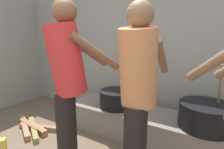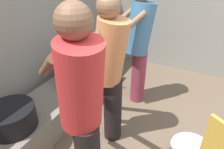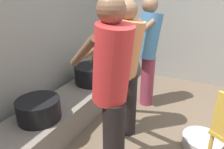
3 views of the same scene
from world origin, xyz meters
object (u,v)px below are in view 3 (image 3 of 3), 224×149
cooking_pot_secondary (39,109)px  metal_mixing_bowl (202,142)px  cooking_pot_main (93,74)px  cook_in_blue_shirt (148,47)px  cook_in_red_shirt (112,85)px  cook_in_orange_shirt (127,64)px

cooking_pot_secondary → metal_mixing_bowl: 1.89m
metal_mixing_bowl → cooking_pot_secondary: bearing=115.0°
cooking_pot_main → cook_in_blue_shirt: cook_in_blue_shirt is taller
cooking_pot_secondary → cook_in_red_shirt: cook_in_red_shirt is taller
cook_in_red_shirt → metal_mixing_bowl: bearing=-44.3°
cooking_pot_main → cook_in_blue_shirt: size_ratio=0.45×
cooking_pot_main → cooking_pot_secondary: size_ratio=1.55×
cooking_pot_secondary → cook_in_orange_shirt: bearing=-49.5°
cooking_pot_secondary → cook_in_red_shirt: bearing=-90.8°
cooking_pot_main → cook_in_blue_shirt: bearing=-67.4°
cooking_pot_secondary → cook_in_blue_shirt: bearing=-28.0°
cook_in_blue_shirt → cook_in_orange_shirt: cook_in_blue_shirt is taller
cook_in_red_shirt → cooking_pot_main: bearing=37.8°
cook_in_red_shirt → cook_in_orange_shirt: (0.66, 0.14, -0.04)m
cooking_pot_secondary → cook_in_orange_shirt: 1.09m
cooking_pot_secondary → metal_mixing_bowl: (0.78, -1.67, -0.41)m
cook_in_red_shirt → cook_in_blue_shirt: bearing=5.1°
cook_in_blue_shirt → metal_mixing_bowl: (-0.66, -0.90, -0.87)m
cook_in_blue_shirt → metal_mixing_bowl: size_ratio=3.66×
cooking_pot_main → metal_mixing_bowl: (-0.35, -1.66, -0.43)m
cooking_pot_secondary → cook_in_orange_shirt: cook_in_orange_shirt is taller
cooking_pot_secondary → cook_in_red_shirt: size_ratio=0.28×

